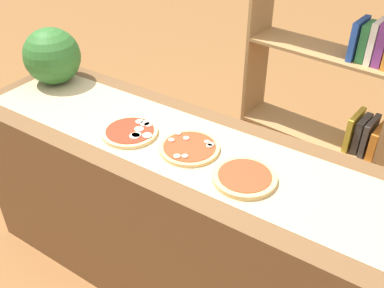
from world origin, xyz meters
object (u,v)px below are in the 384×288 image
Objects in this scene: pizza_mozzarella_0 at (131,132)px; pizza_mushroom_1 at (190,148)px; bookshelf at (334,106)px; pizza_plain_2 at (245,177)px; watermelon at (52,56)px.

pizza_mushroom_1 is at bearing 8.94° from pizza_mozzarella_0.
pizza_mushroom_1 is 1.05m from bookshelf.
pizza_plain_2 is (0.29, -0.05, 0.00)m from pizza_mushroom_1.
pizza_plain_2 is 0.16× the size of bookshelf.
pizza_mushroom_1 is (0.29, 0.05, -0.00)m from pizza_mozzarella_0.
bookshelf is (0.62, 1.03, -0.16)m from pizza_mozzarella_0.
bookshelf is (0.33, 0.98, -0.16)m from pizza_mushroom_1.
pizza_plain_2 is at bearing -8.24° from watermelon.
bookshelf is at bearing 87.68° from pizza_plain_2.
watermelon is at bearing -146.67° from bookshelf.
pizza_mozzarella_0 is 0.29m from pizza_mushroom_1.
bookshelf reaches higher than watermelon.
pizza_mushroom_1 is at bearing -7.85° from watermelon.
bookshelf is at bearing 71.33° from pizza_mushroom_1.
bookshelf is (1.29, 0.85, -0.30)m from watermelon.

